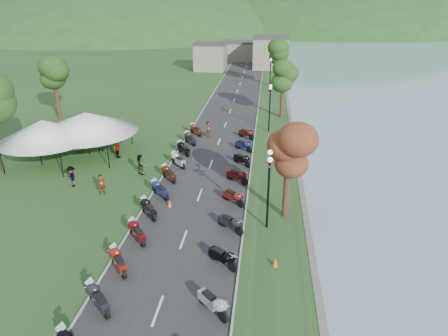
{
  "coord_description": "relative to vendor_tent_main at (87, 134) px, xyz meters",
  "views": [
    {
      "loc": [
        4.67,
        -4.13,
        13.51
      ],
      "look_at": [
        1.57,
        24.27,
        1.3
      ],
      "focal_mm": 32.0,
      "sensor_mm": 36.0,
      "label": 1
    }
  ],
  "objects": [
    {
      "name": "pedestrian_c",
      "position": [
        1.58,
        -6.87,
        -2.0
      ],
      "size": [
        1.04,
        1.11,
        1.67
      ],
      "primitive_type": "imported",
      "rotation": [
        0.0,
        0.0,
        5.41
      ],
      "color": "slate",
      "rests_on": "ground"
    },
    {
      "name": "vendor_tent_side",
      "position": [
        -2.56,
        -2.71,
        0.0
      ],
      "size": [
        5.15,
        5.15,
        4.0
      ],
      "primitive_type": null,
      "color": "silver",
      "rests_on": "ground"
    },
    {
      "name": "pedestrian_a",
      "position": [
        4.38,
        -7.86,
        -2.0
      ],
      "size": [
        0.7,
        0.67,
        1.55
      ],
      "primitive_type": "imported",
      "rotation": [
        0.0,
        0.0,
        0.62
      ],
      "color": "slate",
      "rests_on": "ground"
    },
    {
      "name": "pedestrian_b",
      "position": [
        0.69,
        0.95,
        -2.0
      ],
      "size": [
        0.87,
        0.59,
        1.66
      ],
      "primitive_type": "imported",
      "rotation": [
        0.0,
        0.0,
        2.95
      ],
      "color": "slate",
      "rests_on": "ground"
    },
    {
      "name": "vendor_tent_main",
      "position": [
        0.0,
        0.0,
        0.0
      ],
      "size": [
        6.14,
        6.14,
        4.0
      ],
      "primitive_type": null,
      "color": "silver",
      "rests_on": "ground"
    },
    {
      "name": "tree_lakeside",
      "position": [
        17.83,
        -9.71,
        1.68
      ],
      "size": [
        2.65,
        2.65,
        7.35
      ],
      "primitive_type": null,
      "color": "#2A521A",
      "rests_on": "ground"
    },
    {
      "name": "moto_row_left",
      "position": [
        8.86,
        -13.65,
        -1.45
      ],
      "size": [
        2.6,
        42.95,
        1.1
      ],
      "primitive_type": null,
      "color": "#331411",
      "rests_on": "ground"
    },
    {
      "name": "hills_backdrop",
      "position": [
        11.63,
        170.72,
        -2.0
      ],
      "size": [
        360.0,
        120.0,
        76.0
      ],
      "primitive_type": null,
      "color": "#285621",
      "rests_on": "ground"
    },
    {
      "name": "moto_row_right",
      "position": [
        14.25,
        -11.9,
        -1.45
      ],
      "size": [
        2.6,
        38.32,
        1.1
      ],
      "primitive_type": null,
      "color": "#331411",
      "rests_on": "ground"
    },
    {
      "name": "far_building",
      "position": [
        9.63,
        55.72,
        0.5
      ],
      "size": [
        18.0,
        16.0,
        5.0
      ],
      "primitive_type": "cube",
      "color": "gray",
      "rests_on": "ground"
    },
    {
      "name": "road",
      "position": [
        11.63,
        10.72,
        -1.99
      ],
      "size": [
        7.0,
        120.0,
        0.02
      ],
      "primitive_type": "cube",
      "color": "#2D2D2F",
      "rests_on": "ground"
    }
  ]
}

